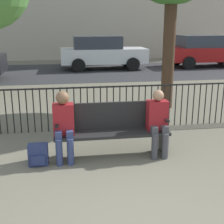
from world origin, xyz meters
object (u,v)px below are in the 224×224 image
object	(u,v)px
seated_person_0	(64,123)
backpack	(38,155)
park_bench	(111,127)
seated_person_1	(158,120)
parked_car_2	(102,52)
parked_car_0	(205,50)

from	to	relation	value
seated_person_0	backpack	size ratio (longest dim) A/B	3.39
park_bench	backpack	world-z (taller)	park_bench
seated_person_1	parked_car_2	distance (m)	10.65
seated_person_0	backpack	bearing A→B (deg)	-167.30
parked_car_0	parked_car_2	xyz separation A→B (m)	(-5.46, -0.07, 0.00)
seated_person_0	parked_car_0	world-z (taller)	parked_car_0
seated_person_0	parked_car_2	distance (m)	10.81
backpack	park_bench	bearing A→B (deg)	10.48
seated_person_1	parked_car_0	distance (m)	12.18
seated_person_0	seated_person_1	distance (m)	1.59
park_bench	seated_person_0	distance (m)	0.83
seated_person_0	parked_car_0	size ratio (longest dim) A/B	0.28
seated_person_0	parked_car_2	bearing A→B (deg)	79.69
park_bench	parked_car_2	bearing A→B (deg)	83.86
parked_car_2	seated_person_0	bearing A→B (deg)	-100.31
seated_person_0	parked_car_0	bearing A→B (deg)	55.36
seated_person_1	parked_car_0	xyz separation A→B (m)	(5.81, 10.71, 0.20)
park_bench	parked_car_2	size ratio (longest dim) A/B	0.47
seated_person_0	backpack	world-z (taller)	seated_person_0
seated_person_1	seated_person_0	bearing A→B (deg)	179.93
backpack	seated_person_1	bearing A→B (deg)	2.69
park_bench	seated_person_0	size ratio (longest dim) A/B	1.65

